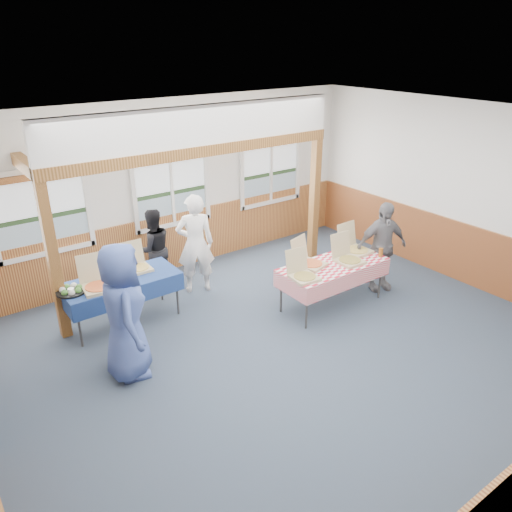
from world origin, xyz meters
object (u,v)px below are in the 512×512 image
at_px(woman_white, 195,244).
at_px(woman_black, 153,249).
at_px(man_blue, 124,312).
at_px(table_right, 333,267).
at_px(table_left, 121,282).
at_px(person_grey, 382,247).

distance_m(woman_white, woman_black, 0.80).
xyz_separation_m(woman_black, man_blue, (-1.40, -2.12, 0.21)).
bearing_deg(table_right, table_left, 167.95).
relative_size(table_right, woman_black, 1.36).
height_order(man_blue, person_grey, man_blue).
bearing_deg(person_grey, table_left, 177.90).
height_order(table_left, woman_white, woman_white).
xyz_separation_m(woman_black, person_grey, (3.19, -2.42, 0.07)).
distance_m(woman_white, man_blue, 2.48).
bearing_deg(table_right, man_blue, -169.02).
distance_m(table_left, woman_black, 1.25).
distance_m(woman_black, man_blue, 2.55).
bearing_deg(man_blue, table_left, -6.18).
bearing_deg(woman_white, man_blue, 60.74).
height_order(woman_white, person_grey, woman_white).
bearing_deg(table_left, woman_white, -11.34).
height_order(table_left, woman_black, woman_black).
distance_m(table_left, woman_white, 1.50).
height_order(table_right, man_blue, man_blue).
height_order(table_right, woman_black, woman_black).
distance_m(table_right, person_grey, 1.11).
xyz_separation_m(woman_white, woman_black, (-0.53, 0.57, -0.16)).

